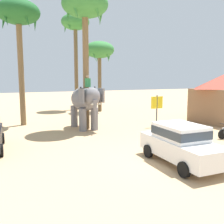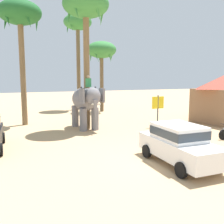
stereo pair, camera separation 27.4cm
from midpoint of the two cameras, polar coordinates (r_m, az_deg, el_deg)
The scene contains 8 objects.
ground_plane at distance 11.33m, azimuth 13.99°, elevation -11.17°, with size 120.00×120.00×0.00m, color tan.
car_sedan_foreground at distance 10.94m, azimuth 15.96°, elevation -6.85°, with size 2.07×4.20×1.70m.
elephant_with_mahout at distance 17.83m, azimuth -5.69°, elevation 2.43°, with size 1.65×3.88×3.88m.
palm_tree_behind_elephant at distance 18.37m, azimuth -5.63°, elevation 22.55°, with size 3.20×3.20×9.58m.
palm_tree_near_hut at distance 20.89m, azimuth -20.16°, elevation 19.95°, with size 3.20×3.20×9.44m.
palm_tree_left_of_road at distance 29.94m, azimuth -7.67°, elevation 19.09°, with size 3.20×3.20×10.93m.
palm_tree_far_back at distance 27.44m, azimuth -2.14°, elevation 13.79°, with size 3.20×3.20×7.63m.
signboard_yellow at distance 18.79m, azimuth 11.00°, elevation 1.67°, with size 1.00×0.10×2.40m.
Camera 2 is at (-6.73, -8.32, 3.62)m, focal length 39.45 mm.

